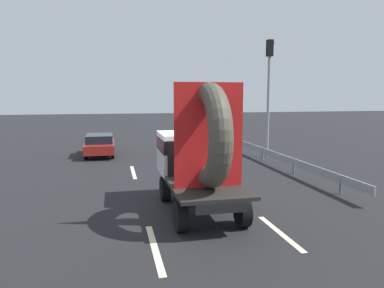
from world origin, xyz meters
name	(u,v)px	position (x,y,z in m)	size (l,w,h in m)	color
ground_plane	(185,203)	(0.00, 0.00, 0.00)	(120.00, 120.00, 0.00)	black
flatbed_truck	(198,153)	(0.27, -0.70, 1.77)	(2.02, 4.84, 3.88)	black
distant_sedan	(100,144)	(-3.01, 10.39, 0.68)	(1.65, 3.86, 1.26)	black
traffic_light	(269,83)	(6.40, 7.78, 4.23)	(0.42, 0.36, 6.58)	gray
guardrail	(277,156)	(5.70, 5.06, 0.53)	(0.10, 13.84, 0.71)	gray
lane_dash_left_near	(155,248)	(-1.37, -3.29, 0.00)	(2.84, 0.16, 0.01)	beige
lane_dash_left_far	(133,172)	(-1.37, 5.26, 0.00)	(2.84, 0.16, 0.01)	beige
lane_dash_right_near	(280,233)	(1.91, -3.05, 0.00)	(2.50, 0.16, 0.01)	beige
lane_dash_right_far	(203,169)	(1.91, 5.15, 0.00)	(2.03, 0.16, 0.01)	beige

